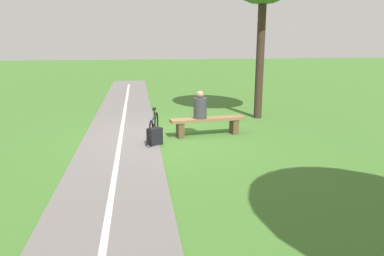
# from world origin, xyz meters

# --- Properties ---
(ground_plane) EXTENTS (80.00, 80.00, 0.00)m
(ground_plane) POSITION_xyz_m (0.00, 0.00, 0.00)
(ground_plane) COLOR #3D6B28
(paved_path) EXTENTS (2.08, 36.01, 0.02)m
(paved_path) POSITION_xyz_m (1.25, 4.00, 0.01)
(paved_path) COLOR #66605E
(paved_path) RESTS_ON ground_plane
(path_centre_line) EXTENTS (0.20, 32.00, 0.00)m
(path_centre_line) POSITION_xyz_m (1.25, 4.00, 0.02)
(path_centre_line) COLOR silver
(path_centre_line) RESTS_ON paved_path
(bench) EXTENTS (2.10, 0.61, 0.49)m
(bench) POSITION_xyz_m (-1.11, -0.02, 0.35)
(bench) COLOR brown
(bench) RESTS_ON ground_plane
(person_seated) EXTENTS (0.40, 0.40, 0.75)m
(person_seated) POSITION_xyz_m (-0.90, 0.00, 0.81)
(person_seated) COLOR #38383D
(person_seated) RESTS_ON bench
(bicycle) EXTENTS (0.34, 1.65, 0.84)m
(bicycle) POSITION_xyz_m (0.37, 0.27, 0.35)
(bicycle) COLOR black
(bicycle) RESTS_ON ground_plane
(backpack) EXTENTS (0.41, 0.38, 0.43)m
(backpack) POSITION_xyz_m (0.38, 0.70, 0.21)
(backpack) COLOR black
(backpack) RESTS_ON ground_plane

